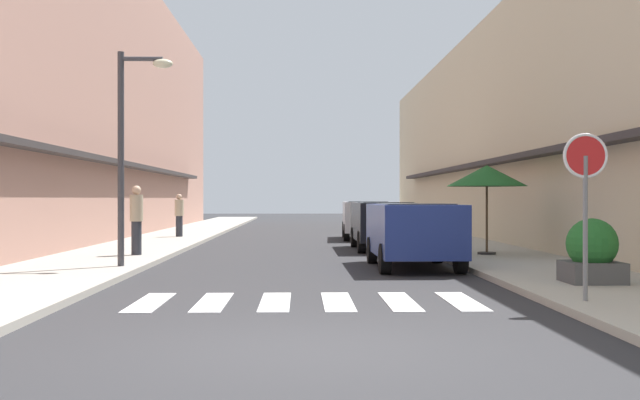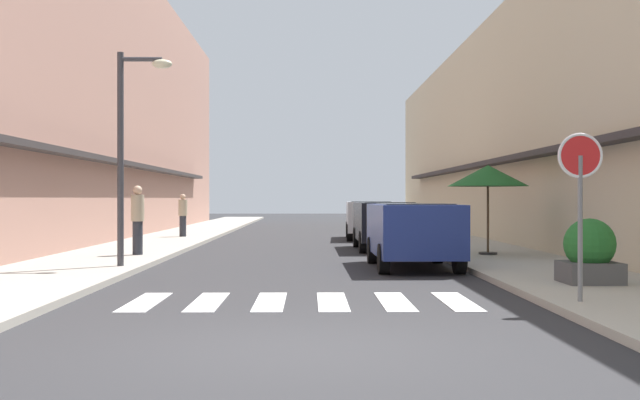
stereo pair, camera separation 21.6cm
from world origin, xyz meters
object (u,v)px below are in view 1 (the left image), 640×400
at_px(round_street_sign, 585,173).
at_px(street_lamp, 131,133).
at_px(parked_car_near, 413,228).
at_px(parked_car_mid, 384,220).
at_px(cafe_umbrella, 487,176).
at_px(parked_car_far, 366,216).
at_px(pedestrian_walking_far, 179,214).
at_px(pedestrian_walking_near, 136,218).
at_px(planter_corner, 592,253).

relative_size(round_street_sign, street_lamp, 0.52).
xyz_separation_m(parked_car_near, parked_car_mid, (0.00, 6.20, 0.00)).
bearing_deg(street_lamp, round_street_sign, -37.26).
distance_m(round_street_sign, cafe_umbrella, 9.21).
bearing_deg(parked_car_far, cafe_umbrella, -76.60).
bearing_deg(cafe_umbrella, pedestrian_walking_far, 134.62).
height_order(parked_car_far, cafe_umbrella, cafe_umbrella).
distance_m(parked_car_mid, street_lamp, 9.45).
xyz_separation_m(parked_car_near, cafe_umbrella, (2.32, 2.69, 1.24)).
relative_size(parked_car_near, parked_car_far, 0.94).
bearing_deg(street_lamp, parked_car_mid, 47.53).
xyz_separation_m(parked_car_mid, parked_car_far, (-0.00, 6.24, 0.00)).
xyz_separation_m(parked_car_far, street_lamp, (-6.22, -13.04, 2.08)).
bearing_deg(pedestrian_walking_near, cafe_umbrella, -105.66).
bearing_deg(round_street_sign, cafe_umbrella, 84.97).
bearing_deg(parked_car_far, parked_car_near, -90.00).
distance_m(round_street_sign, pedestrian_walking_far, 20.76).
xyz_separation_m(pedestrian_walking_near, pedestrian_walking_far, (-0.40, 9.62, -0.10)).
xyz_separation_m(parked_car_far, cafe_umbrella, (2.32, -9.76, 1.24)).
bearing_deg(parked_car_near, pedestrian_walking_far, 120.26).
distance_m(parked_car_mid, pedestrian_walking_near, 7.64).
relative_size(parked_car_mid, cafe_umbrella, 1.80).
bearing_deg(street_lamp, cafe_umbrella, 21.01).
xyz_separation_m(street_lamp, cafe_umbrella, (8.55, 3.28, -0.84)).
distance_m(parked_car_near, pedestrian_walking_near, 7.32).
xyz_separation_m(parked_car_mid, round_street_sign, (1.52, -12.69, 1.03)).
bearing_deg(parked_car_near, round_street_sign, -76.83).
bearing_deg(parked_car_mid, cafe_umbrella, -56.52).
height_order(parked_car_near, street_lamp, street_lamp).
height_order(cafe_umbrella, planter_corner, cafe_umbrella).
xyz_separation_m(parked_car_mid, planter_corner, (2.51, -10.33, -0.28)).
bearing_deg(parked_car_near, parked_car_far, 90.00).
xyz_separation_m(cafe_umbrella, pedestrian_walking_far, (-9.52, 9.65, -1.19)).
bearing_deg(street_lamp, parked_car_near, 5.47).
xyz_separation_m(parked_car_far, planter_corner, (2.51, -16.57, -0.28)).
bearing_deg(parked_car_mid, pedestrian_walking_far, 139.56).
distance_m(parked_car_far, pedestrian_walking_near, 11.87).
relative_size(planter_corner, pedestrian_walking_far, 0.68).
relative_size(round_street_sign, planter_corner, 2.14).
bearing_deg(pedestrian_walking_far, round_street_sign, 138.63).
height_order(planter_corner, pedestrian_walking_near, pedestrian_walking_near).
bearing_deg(planter_corner, parked_car_far, 98.61).
bearing_deg(street_lamp, parked_car_far, 64.48).
relative_size(round_street_sign, cafe_umbrella, 1.03).
relative_size(planter_corner, pedestrian_walking_near, 0.62).
xyz_separation_m(parked_car_near, parked_car_far, (-0.00, 12.44, 0.00)).
relative_size(street_lamp, pedestrian_walking_far, 2.84).
distance_m(parked_car_near, pedestrian_walking_far, 14.28).
distance_m(parked_car_mid, parked_car_far, 6.24).
bearing_deg(parked_car_near, street_lamp, -174.53).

